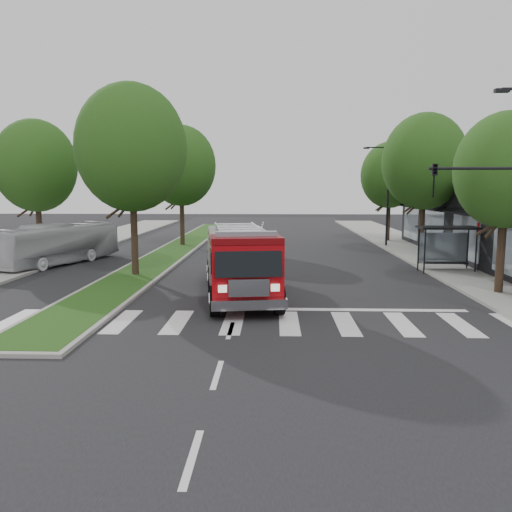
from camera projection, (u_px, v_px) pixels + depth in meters
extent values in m
plane|color=black|center=(239.00, 303.00, 20.75)|extent=(140.00, 140.00, 0.00)
cube|color=gray|center=(456.00, 266.00, 30.20)|extent=(5.00, 80.00, 0.15)
cube|color=gray|center=(19.00, 263.00, 31.15)|extent=(5.00, 80.00, 0.15)
cube|color=gray|center=(178.00, 248.00, 38.77)|extent=(3.00, 50.00, 0.14)
cube|color=#183E11|center=(178.00, 248.00, 38.76)|extent=(2.60, 49.50, 0.02)
cylinder|color=black|center=(425.00, 252.00, 27.56)|extent=(0.08, 0.08, 2.50)
cylinder|color=black|center=(476.00, 252.00, 27.47)|extent=(0.08, 0.08, 2.50)
cylinder|color=black|center=(418.00, 249.00, 28.75)|extent=(0.08, 0.08, 2.50)
cylinder|color=black|center=(468.00, 249.00, 28.65)|extent=(0.08, 0.08, 2.50)
cube|color=black|center=(448.00, 228.00, 27.93)|extent=(3.20, 1.60, 0.12)
cube|color=#8C99A5|center=(442.00, 248.00, 28.79)|extent=(2.80, 0.04, 1.80)
cube|color=black|center=(446.00, 263.00, 28.20)|extent=(2.40, 0.40, 0.08)
cylinder|color=black|center=(501.00, 254.00, 22.07)|extent=(0.36, 0.36, 3.74)
ellipsoid|color=#1D3D10|center=(506.00, 170.00, 21.57)|extent=(4.40, 4.40, 5.06)
cylinder|color=black|center=(421.00, 226.00, 33.91)|extent=(0.36, 0.36, 4.40)
ellipsoid|color=#1D3D10|center=(424.00, 161.00, 33.32)|extent=(5.60, 5.60, 6.44)
cylinder|color=black|center=(388.00, 220.00, 43.84)|extent=(0.36, 0.36, 3.96)
ellipsoid|color=#1D3D10|center=(390.00, 175.00, 43.31)|extent=(5.00, 5.00, 5.75)
cylinder|color=black|center=(134.00, 234.00, 26.59)|extent=(0.36, 0.36, 4.62)
ellipsoid|color=#1D3D10|center=(131.00, 148.00, 25.97)|extent=(5.80, 5.80, 6.67)
cylinder|color=black|center=(182.00, 219.00, 40.46)|extent=(0.36, 0.36, 4.40)
ellipsoid|color=#1D3D10|center=(181.00, 166.00, 39.87)|extent=(5.60, 5.60, 6.44)
cylinder|color=black|center=(39.00, 229.00, 32.84)|extent=(0.36, 0.36, 4.18)
ellipsoid|color=#1D3D10|center=(36.00, 166.00, 32.28)|extent=(5.20, 5.20, 5.98)
cube|color=black|center=(502.00, 91.00, 15.91)|extent=(0.45, 0.20, 0.12)
cylinder|color=black|center=(490.00, 168.00, 16.25)|extent=(4.00, 0.10, 0.10)
imported|color=black|center=(434.00, 181.00, 16.37)|extent=(0.18, 0.22, 1.10)
cylinder|color=black|center=(388.00, 197.00, 39.64)|extent=(0.16, 0.16, 8.00)
cylinder|color=black|center=(378.00, 147.00, 39.14)|extent=(1.80, 0.10, 0.10)
cube|color=black|center=(366.00, 148.00, 39.17)|extent=(0.45, 0.20, 0.12)
cube|color=#650509|center=(240.00, 283.00, 22.26)|extent=(3.87, 9.13, 0.26)
cube|color=#9C080E|center=(238.00, 256.00, 22.94)|extent=(3.57, 7.05, 2.11)
cube|color=#9C080E|center=(246.00, 271.00, 18.89)|extent=(2.88, 2.25, 2.21)
cube|color=#B2B2B7|center=(238.00, 233.00, 22.79)|extent=(3.57, 7.05, 0.13)
cylinder|color=#B2B2B7|center=(217.00, 228.00, 22.66)|extent=(1.01, 6.27, 0.11)
cylinder|color=#B2B2B7|center=(259.00, 228.00, 22.86)|extent=(1.01, 6.27, 0.11)
cube|color=silver|center=(249.00, 304.00, 17.84)|extent=(2.76, 0.76, 0.37)
cube|color=#8C99A5|center=(246.00, 234.00, 18.70)|extent=(2.35, 0.70, 0.19)
cylinder|color=black|center=(215.00, 301.00, 18.60)|extent=(0.53, 1.20, 1.16)
cylinder|color=black|center=(279.00, 299.00, 18.86)|extent=(0.53, 1.20, 1.16)
cylinder|color=black|center=(212.00, 279.00, 22.95)|extent=(0.53, 1.20, 1.16)
cylinder|color=black|center=(264.00, 278.00, 23.21)|extent=(0.53, 1.20, 1.16)
cylinder|color=black|center=(211.00, 270.00, 25.44)|extent=(0.53, 1.20, 1.16)
cylinder|color=black|center=(258.00, 270.00, 25.70)|extent=(0.53, 1.20, 1.16)
imported|color=silver|center=(59.00, 244.00, 31.14)|extent=(5.06, 9.41, 2.57)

